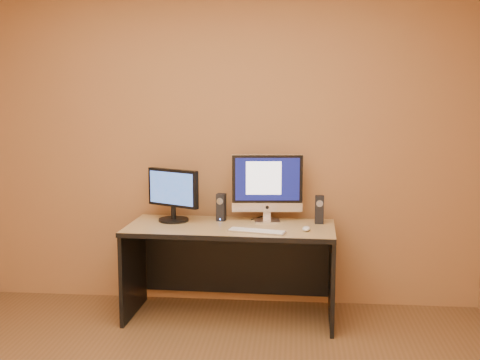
# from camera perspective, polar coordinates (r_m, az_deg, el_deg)

# --- Properties ---
(walls) EXTENTS (4.00, 4.00, 2.60)m
(walls) POSITION_cam_1_polar(r_m,az_deg,el_deg) (2.78, -6.28, 0.28)
(walls) COLOR olive
(walls) RESTS_ON ground
(desk) EXTENTS (1.54, 0.71, 0.71)m
(desk) POSITION_cam_1_polar(r_m,az_deg,el_deg) (4.53, -0.91, -8.74)
(desk) COLOR tan
(desk) RESTS_ON ground
(imac) EXTENTS (0.56, 0.25, 0.52)m
(imac) POSITION_cam_1_polar(r_m,az_deg,el_deg) (4.55, 2.61, -0.71)
(imac) COLOR silver
(imac) RESTS_ON desk
(second_monitor) EXTENTS (0.51, 0.41, 0.40)m
(second_monitor) POSITION_cam_1_polar(r_m,az_deg,el_deg) (4.59, -6.35, -1.45)
(second_monitor) COLOR black
(second_monitor) RESTS_ON desk
(speaker_left) EXTENTS (0.07, 0.08, 0.21)m
(speaker_left) POSITION_cam_1_polar(r_m,az_deg,el_deg) (4.60, -1.80, -2.59)
(speaker_left) COLOR black
(speaker_left) RESTS_ON desk
(speaker_right) EXTENTS (0.06, 0.07, 0.21)m
(speaker_right) POSITION_cam_1_polar(r_m,az_deg,el_deg) (4.55, 7.53, -2.80)
(speaker_right) COLOR black
(speaker_right) RESTS_ON desk
(keyboard) EXTENTS (0.42, 0.20, 0.02)m
(keyboard) POSITION_cam_1_polar(r_m,az_deg,el_deg) (4.25, 1.58, -4.87)
(keyboard) COLOR #B4B5B9
(keyboard) RESTS_ON desk
(mouse) EXTENTS (0.07, 0.10, 0.03)m
(mouse) POSITION_cam_1_polar(r_m,az_deg,el_deg) (4.31, 6.30, -4.59)
(mouse) COLOR white
(mouse) RESTS_ON desk
(cable_a) EXTENTS (0.05, 0.21, 0.01)m
(cable_a) POSITION_cam_1_polar(r_m,az_deg,el_deg) (4.69, 3.00, -3.66)
(cable_a) COLOR black
(cable_a) RESTS_ON desk
(cable_b) EXTENTS (0.10, 0.15, 0.01)m
(cable_b) POSITION_cam_1_polar(r_m,az_deg,el_deg) (4.70, 1.67, -3.61)
(cable_b) COLOR black
(cable_b) RESTS_ON desk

